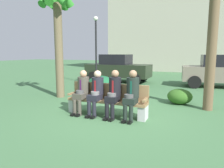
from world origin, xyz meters
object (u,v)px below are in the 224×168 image
object	(u,v)px
shrub_far_lawn	(103,86)
street_lamp	(96,44)
seated_man_leftmost	(82,89)
palm_tree_short	(57,15)
building_backdrop	(167,26)
seated_man_centerright	(114,91)
seated_man_rightmost	(132,92)
park_bench	(107,100)
parked_car_far	(222,71)
parked_car_near	(118,68)
shrub_mid_lawn	(180,96)
shrub_near_bench	(101,84)
seated_man_centerleft	(96,90)

from	to	relation	value
shrub_far_lawn	street_lamp	xyz separation A→B (m)	(-1.30, 1.80, 1.98)
seated_man_leftmost	shrub_far_lawn	size ratio (longest dim) A/B	1.41
palm_tree_short	building_backdrop	bearing A→B (deg)	84.67
seated_man_centerright	seated_man_rightmost	xyz separation A→B (m)	(0.52, 0.00, 0.01)
seated_man_leftmost	seated_man_centerright	distance (m)	1.02
park_bench	building_backdrop	size ratio (longest dim) A/B	0.21
parked_car_far	street_lamp	bearing A→B (deg)	-163.37
parked_car_near	shrub_mid_lawn	bearing A→B (deg)	-47.25
shrub_near_bench	shrub_far_lawn	bearing A→B (deg)	86.83
seated_man_centerright	park_bench	bearing A→B (deg)	152.37
park_bench	shrub_near_bench	size ratio (longest dim) A/B	1.89
shrub_near_bench	parked_car_far	distance (m)	6.36
shrub_mid_lawn	parked_car_near	bearing A→B (deg)	132.75
shrub_near_bench	seated_man_centerright	bearing A→B (deg)	-57.82
seated_man_centerright	parked_car_far	world-z (taller)	parked_car_far
seated_man_centerright	shrub_far_lawn	bearing A→B (deg)	120.14
park_bench	shrub_mid_lawn	xyz separation A→B (m)	(1.79, 2.17, -0.17)
seated_man_centerleft	shrub_mid_lawn	world-z (taller)	seated_man_centerleft
park_bench	seated_man_leftmost	bearing A→B (deg)	-169.66
seated_man_rightmost	parked_car_far	bearing A→B (deg)	69.37
palm_tree_short	shrub_far_lawn	xyz separation A→B (m)	(1.17, 1.63, -2.93)
park_bench	seated_man_centerleft	world-z (taller)	seated_man_centerleft
seated_man_centerright	palm_tree_short	bearing A→B (deg)	152.44
shrub_mid_lawn	street_lamp	bearing A→B (deg)	150.02
seated_man_leftmost	shrub_far_lawn	world-z (taller)	seated_man_leftmost
shrub_near_bench	shrub_mid_lawn	size ratio (longest dim) A/B	1.46
seated_man_leftmost	parked_car_far	world-z (taller)	parked_car_far
shrub_mid_lawn	parked_car_far	xyz separation A→B (m)	(1.58, 4.59, 0.57)
seated_man_leftmost	seated_man_centerleft	distance (m)	0.48
shrub_near_bench	parked_car_far	size ratio (longest dim) A/B	0.31
seated_man_centerright	building_backdrop	bearing A→B (deg)	94.86
seated_man_centerleft	shrub_far_lawn	world-z (taller)	seated_man_centerleft
seated_man_rightmost	parked_car_near	xyz separation A→B (m)	(-3.12, 6.78, 0.10)
seated_man_centerright	palm_tree_short	size ratio (longest dim) A/B	0.29
shrub_near_bench	seated_man_centerleft	bearing A→B (deg)	-65.90
building_backdrop	shrub_mid_lawn	bearing A→B (deg)	-78.91
shrub_near_bench	street_lamp	xyz separation A→B (m)	(-1.29, 2.03, 1.87)
seated_man_centerright	parked_car_near	bearing A→B (deg)	111.00
seated_man_centerleft	shrub_near_bench	world-z (taller)	seated_man_centerleft
seated_man_centerright	shrub_near_bench	bearing A→B (deg)	122.18
seated_man_centerleft	shrub_near_bench	size ratio (longest dim) A/B	1.03
seated_man_centerright	street_lamp	world-z (taller)	street_lamp
shrub_mid_lawn	seated_man_rightmost	bearing A→B (deg)	-113.78
shrub_far_lawn	parked_car_near	distance (m)	3.68
seated_man_rightmost	shrub_far_lawn	xyz separation A→B (m)	(-2.38, 3.22, -0.45)
seated_man_centerright	shrub_mid_lawn	bearing A→B (deg)	56.41
seated_man_centerleft	seated_man_rightmost	size ratio (longest dim) A/B	0.97
shrub_mid_lawn	building_backdrop	distance (m)	16.45
seated_man_leftmost	shrub_far_lawn	distance (m)	3.36
shrub_mid_lawn	shrub_far_lawn	distance (m)	3.52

